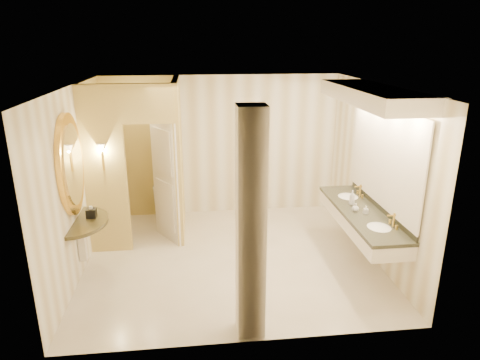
{
  "coord_description": "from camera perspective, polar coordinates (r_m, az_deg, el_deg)",
  "views": [
    {
      "loc": [
        -0.55,
        -6.06,
        3.33
      ],
      "look_at": [
        0.16,
        0.2,
        1.24
      ],
      "focal_mm": 32.0,
      "sensor_mm": 36.0,
      "label": 1
    }
  ],
  "objects": [
    {
      "name": "wall_sconce",
      "position": [
        6.83,
        -17.97,
        3.91
      ],
      "size": [
        0.14,
        0.14,
        0.42
      ],
      "color": "gold",
      "rests_on": "toilet_closet"
    },
    {
      "name": "soap_bottle_a",
      "position": [
        6.56,
        16.42,
        -3.84
      ],
      "size": [
        0.06,
        0.06,
        0.12
      ],
      "primitive_type": "imported",
      "rotation": [
        0.0,
        0.0,
        0.11
      ],
      "color": "beige",
      "rests_on": "vanity"
    },
    {
      "name": "console_shelf",
      "position": [
        6.35,
        -21.33,
        -1.13
      ],
      "size": [
        1.09,
        1.09,
        2.0
      ],
      "color": "black",
      "rests_on": "floor"
    },
    {
      "name": "ceiling",
      "position": [
        6.12,
        -1.34,
        12.43
      ],
      "size": [
        4.5,
        4.5,
        0.0
      ],
      "primitive_type": "plane",
      "rotation": [
        3.14,
        0.0,
        0.0
      ],
      "color": "silver",
      "rests_on": "wall_back"
    },
    {
      "name": "soap_bottle_b",
      "position": [
        6.61,
        15.15,
        -3.54
      ],
      "size": [
        0.12,
        0.12,
        0.13
      ],
      "primitive_type": "imported",
      "rotation": [
        0.0,
        0.0,
        0.21
      ],
      "color": "silver",
      "rests_on": "vanity"
    },
    {
      "name": "vanity",
      "position": [
        6.47,
        16.79,
        2.29
      ],
      "size": [
        0.75,
        2.43,
        2.09
      ],
      "color": "white",
      "rests_on": "floor"
    },
    {
      "name": "floor",
      "position": [
        6.94,
        -1.17,
        -10.34
      ],
      "size": [
        4.5,
        4.5,
        0.0
      ],
      "primitive_type": "plane",
      "color": "white",
      "rests_on": "ground"
    },
    {
      "name": "wall_front",
      "position": [
        4.55,
        1.09,
        -7.42
      ],
      "size": [
        4.5,
        0.02,
        2.7
      ],
      "primitive_type": "cube",
      "color": "white",
      "rests_on": "floor"
    },
    {
      "name": "pillar",
      "position": [
        4.74,
        1.45,
        -6.34
      ],
      "size": [
        0.31,
        0.31,
        2.7
      ],
      "primitive_type": "cube",
      "color": "white",
      "rests_on": "floor"
    },
    {
      "name": "wall_left",
      "position": [
        6.6,
        -21.09,
        -0.38
      ],
      "size": [
        0.02,
        4.0,
        2.7
      ],
      "primitive_type": "cube",
      "color": "white",
      "rests_on": "floor"
    },
    {
      "name": "toilet",
      "position": [
        8.36,
        -9.85,
        -2.5
      ],
      "size": [
        0.48,
        0.79,
        0.79
      ],
      "primitive_type": "imported",
      "rotation": [
        0.0,
        0.0,
        3.19
      ],
      "color": "white",
      "rests_on": "floor"
    },
    {
      "name": "tissue_box",
      "position": [
        6.53,
        -19.21,
        -4.19
      ],
      "size": [
        0.14,
        0.14,
        0.13
      ],
      "primitive_type": "cube",
      "rotation": [
        0.0,
        0.0,
        0.01
      ],
      "color": "black",
      "rests_on": "console_shelf"
    },
    {
      "name": "soap_bottle_c",
      "position": [
        6.84,
        14.73,
        -2.28
      ],
      "size": [
        0.11,
        0.11,
        0.23
      ],
      "primitive_type": "imported",
      "rotation": [
        0.0,
        0.0,
        -0.27
      ],
      "color": "#C6B28C",
      "rests_on": "vanity"
    },
    {
      "name": "wall_right",
      "position": [
        6.96,
        17.52,
        0.95
      ],
      "size": [
        0.02,
        4.0,
        2.7
      ],
      "primitive_type": "cube",
      "color": "white",
      "rests_on": "floor"
    },
    {
      "name": "wall_back",
      "position": [
        8.32,
        -2.52,
        4.55
      ],
      "size": [
        4.5,
        0.02,
        2.7
      ],
      "primitive_type": "cube",
      "color": "white",
      "rests_on": "floor"
    },
    {
      "name": "toilet_closet",
      "position": [
        7.32,
        -10.81,
        2.59
      ],
      "size": [
        1.5,
        1.55,
        2.7
      ],
      "color": "#E9D57A",
      "rests_on": "floor"
    }
  ]
}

